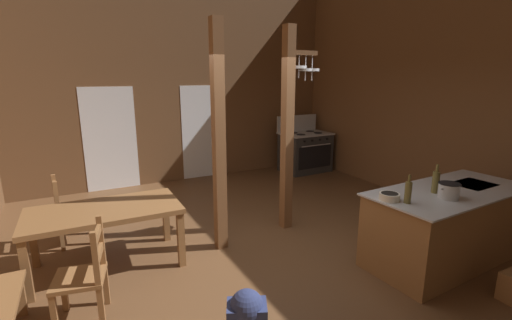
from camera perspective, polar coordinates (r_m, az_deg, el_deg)
ground_plane at (r=4.88m, az=3.31°, el=-14.85°), size 7.63×8.51×0.10m
wall_back at (r=7.91m, az=-11.82°, el=13.35°), size 7.63×0.14×4.58m
wall_right at (r=6.81m, az=30.15°, el=11.92°), size 0.14×8.51×4.58m
glazed_door_back_left at (r=7.64m, az=-22.31°, el=3.10°), size 1.00×0.01×2.05m
glazed_panel_back_right at (r=8.04m, az=-8.90°, el=4.40°), size 0.84×0.01×2.05m
kitchen_island at (r=5.04m, az=28.21°, el=-9.17°), size 2.20×1.05×0.91m
stove_range at (r=8.63m, az=7.84°, el=1.38°), size 1.16×0.85×1.32m
support_post_with_pot_rack at (r=5.16m, az=5.34°, el=5.81°), size 0.60×0.23×2.93m
support_post_center at (r=4.51m, az=-5.99°, el=3.25°), size 0.14×0.14×2.93m
dining_table at (r=4.59m, az=-23.08°, el=-8.19°), size 1.72×0.93×0.74m
ladderback_chair_near_window at (r=5.50m, az=-27.67°, el=-7.37°), size 0.47×0.47×0.95m
ladderback_chair_by_post at (r=3.81m, az=-25.68°, el=-16.29°), size 0.52×0.52×0.95m
stockpot_on_counter at (r=4.53m, az=28.51°, el=-4.34°), size 0.30×0.23×0.18m
mixing_bowl_on_counter at (r=4.21m, az=20.60°, el=-5.51°), size 0.22×0.22×0.08m
bottle_tall_on_counter at (r=4.15m, az=23.19°, el=-4.73°), size 0.07×0.07×0.31m
bottle_short_on_counter at (r=4.65m, az=26.85°, el=-3.10°), size 0.08×0.08×0.34m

